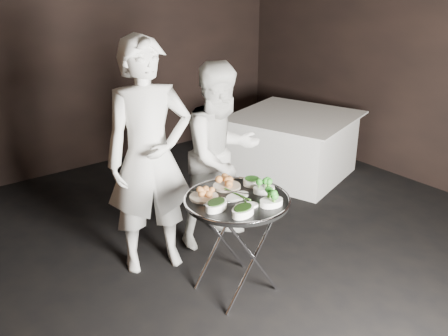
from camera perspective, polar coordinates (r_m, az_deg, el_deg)
floor at (r=3.69m, az=4.62°, el=-16.94°), size 6.00×7.00×0.05m
wall_back at (r=6.00m, az=-18.77°, el=13.34°), size 6.00×0.05×3.00m
tray_stand at (r=3.70m, az=1.44°, el=-8.35°), size 0.51×0.43×0.75m
serving_tray at (r=3.54m, az=1.49°, el=-3.66°), size 0.76×0.76×0.04m
potato_plate_a at (r=3.53m, az=-2.31°, el=-2.99°), size 0.20×0.20×0.07m
potato_plate_b at (r=3.70m, az=0.33°, el=-1.76°), size 0.22×0.22×0.08m
greens_bowl at (r=3.74m, az=3.21°, el=-1.45°), size 0.13×0.13×0.08m
asparagus_plate_a at (r=3.54m, az=1.53°, el=-3.15°), size 0.20×0.12×0.04m
asparagus_plate_b at (r=3.42m, az=2.60°, el=-4.21°), size 0.19×0.15×0.03m
spinach_bowl_a at (r=3.38m, az=-0.89°, el=-4.16°), size 0.21×0.17×0.08m
spinach_bowl_b at (r=3.30m, az=2.18°, el=-4.80°), size 0.21×0.17×0.08m
broccoli_bowl_a at (r=3.63m, az=4.59°, el=-2.34°), size 0.19×0.17×0.07m
broccoli_bowl_b at (r=3.44m, az=5.43°, el=-3.77°), size 0.19×0.15×0.07m
serving_utensils at (r=3.58m, az=1.01°, el=-2.39°), size 0.58×0.43×0.01m
waiter_left at (r=3.86m, az=-8.52°, el=1.11°), size 0.77×0.62×1.86m
waiter_right at (r=4.24m, az=-0.24°, el=1.44°), size 0.78×0.61×1.60m
dining_table at (r=5.84m, az=7.91°, el=2.57°), size 1.27×1.27×0.73m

